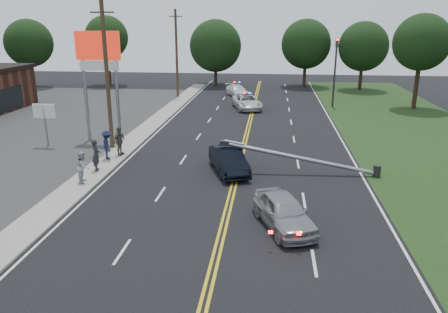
# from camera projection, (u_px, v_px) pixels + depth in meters

# --- Properties ---
(ground) EXTENTS (120.00, 120.00, 0.00)m
(ground) POSITION_uv_depth(u_px,v_px,m) (222.00, 233.00, 18.57)
(ground) COLOR black
(ground) RESTS_ON ground
(sidewalk) EXTENTS (1.80, 70.00, 0.12)m
(sidewalk) POSITION_uv_depth(u_px,v_px,m) (114.00, 156.00, 28.94)
(sidewalk) COLOR gray
(sidewalk) RESTS_ON ground
(centerline_yellow) EXTENTS (0.36, 80.00, 0.00)m
(centerline_yellow) POSITION_uv_depth(u_px,v_px,m) (240.00, 161.00, 28.07)
(centerline_yellow) COLOR gold
(centerline_yellow) RESTS_ON ground
(pylon_sign) EXTENTS (3.20, 0.35, 8.00)m
(pylon_sign) POSITION_uv_depth(u_px,v_px,m) (99.00, 60.00, 31.20)
(pylon_sign) COLOR gray
(pylon_sign) RESTS_ON ground
(small_sign) EXTENTS (1.60, 0.14, 3.10)m
(small_sign) POSITION_uv_depth(u_px,v_px,m) (44.00, 115.00, 30.76)
(small_sign) COLOR gray
(small_sign) RESTS_ON ground
(traffic_signal) EXTENTS (0.28, 0.41, 7.05)m
(traffic_signal) POSITION_uv_depth(u_px,v_px,m) (335.00, 66.00, 44.94)
(traffic_signal) COLOR #2D2D30
(traffic_signal) RESTS_ON ground
(fallen_streetlight) EXTENTS (9.36, 0.44, 1.91)m
(fallen_streetlight) POSITION_uv_depth(u_px,v_px,m) (309.00, 159.00, 25.46)
(fallen_streetlight) COLOR #2D2D30
(fallen_streetlight) RESTS_ON ground
(utility_pole_mid) EXTENTS (1.60, 0.28, 10.00)m
(utility_pole_mid) POSITION_uv_depth(u_px,v_px,m) (107.00, 76.00, 29.44)
(utility_pole_mid) COLOR #382619
(utility_pole_mid) RESTS_ON ground
(utility_pole_far) EXTENTS (1.60, 0.28, 10.00)m
(utility_pole_far) POSITION_uv_depth(u_px,v_px,m) (177.00, 54.00, 50.33)
(utility_pole_far) COLOR #382619
(utility_pole_far) RESTS_ON ground
(tree_4) EXTENTS (6.26, 6.26, 9.03)m
(tree_4) POSITION_uv_depth(u_px,v_px,m) (29.00, 43.00, 58.23)
(tree_4) COLOR black
(tree_4) RESTS_ON ground
(tree_5) EXTENTS (5.84, 5.84, 9.51)m
(tree_5) POSITION_uv_depth(u_px,v_px,m) (107.00, 37.00, 59.93)
(tree_5) COLOR black
(tree_5) RESTS_ON ground
(tree_6) EXTENTS (7.15, 7.15, 9.00)m
(tree_6) POSITION_uv_depth(u_px,v_px,m) (215.00, 46.00, 60.35)
(tree_6) COLOR black
(tree_6) RESTS_ON ground
(tree_7) EXTENTS (6.65, 6.65, 9.05)m
(tree_7) POSITION_uv_depth(u_px,v_px,m) (306.00, 44.00, 59.03)
(tree_7) COLOR black
(tree_7) RESTS_ON ground
(tree_8) EXTENTS (6.30, 6.30, 8.74)m
(tree_8) POSITION_uv_depth(u_px,v_px,m) (363.00, 47.00, 55.93)
(tree_8) COLOR black
(tree_8) RESTS_ON ground
(tree_9) EXTENTS (5.58, 5.58, 9.46)m
(tree_9) POSITION_uv_depth(u_px,v_px,m) (422.00, 42.00, 43.13)
(tree_9) COLOR black
(tree_9) RESTS_ON ground
(crashed_sedan) EXTENTS (3.00, 4.77, 1.48)m
(crashed_sedan) POSITION_uv_depth(u_px,v_px,m) (229.00, 160.00, 25.91)
(crashed_sedan) COLOR black
(crashed_sedan) RESTS_ON ground
(waiting_sedan) EXTENTS (3.15, 4.63, 1.47)m
(waiting_sedan) POSITION_uv_depth(u_px,v_px,m) (284.00, 212.00, 18.91)
(waiting_sedan) COLOR #93969A
(waiting_sedan) RESTS_ON ground
(emergency_a) EXTENTS (3.68, 5.62, 1.44)m
(emergency_a) POSITION_uv_depth(u_px,v_px,m) (247.00, 102.00, 44.84)
(emergency_a) COLOR silver
(emergency_a) RESTS_ON ground
(emergency_b) EXTENTS (3.52, 4.85, 1.31)m
(emergency_b) POSITION_uv_depth(u_px,v_px,m) (237.00, 90.00, 52.86)
(emergency_b) COLOR silver
(emergency_b) RESTS_ON ground
(bystander_a) EXTENTS (0.63, 0.80, 1.92)m
(bystander_a) POSITION_uv_depth(u_px,v_px,m) (96.00, 155.00, 25.77)
(bystander_a) COLOR #23242A
(bystander_a) RESTS_ON sidewalk
(bystander_b) EXTENTS (0.81, 0.96, 1.75)m
(bystander_b) POSITION_uv_depth(u_px,v_px,m) (83.00, 167.00, 23.95)
(bystander_b) COLOR #AEAFB3
(bystander_b) RESTS_ON sidewalk
(bystander_c) EXTENTS (1.19, 1.40, 1.89)m
(bystander_c) POSITION_uv_depth(u_px,v_px,m) (107.00, 145.00, 27.95)
(bystander_c) COLOR #161B39
(bystander_c) RESTS_ON sidewalk
(bystander_d) EXTENTS (0.74, 1.21, 1.92)m
(bystander_d) POSITION_uv_depth(u_px,v_px,m) (119.00, 141.00, 28.82)
(bystander_d) COLOR #584C46
(bystander_d) RESTS_ON sidewalk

